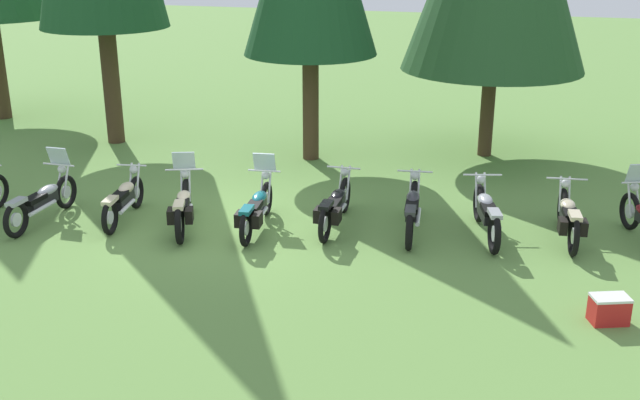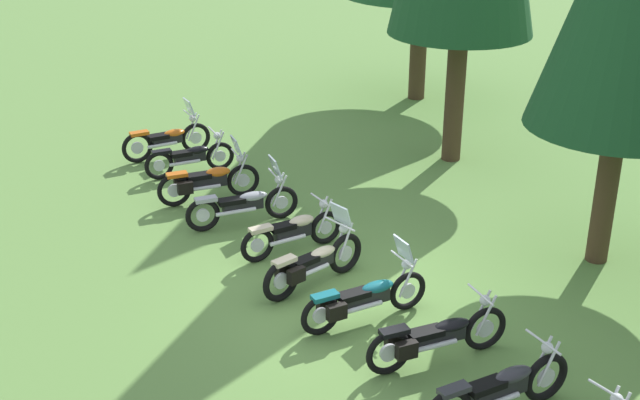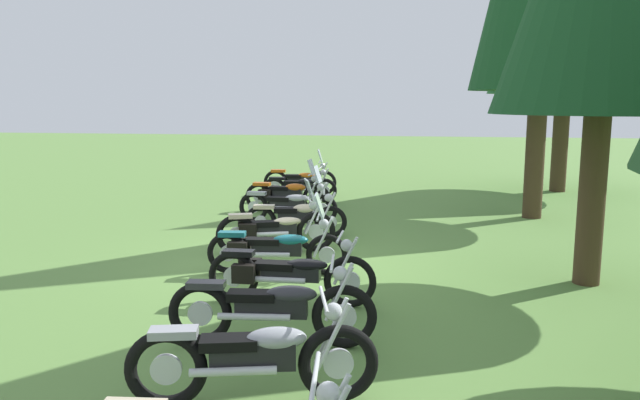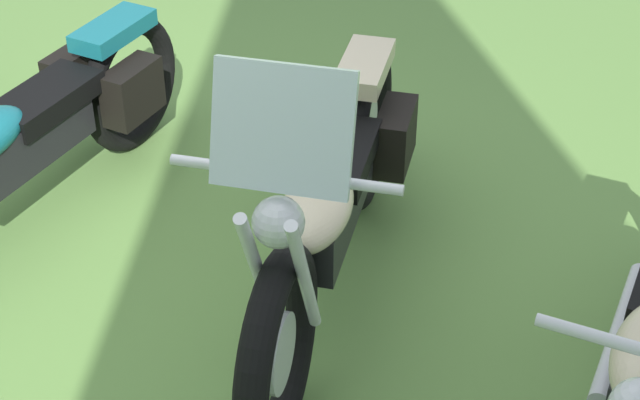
{
  "view_description": "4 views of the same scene",
  "coord_description": "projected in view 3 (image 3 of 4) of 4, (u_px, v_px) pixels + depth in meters",
  "views": [
    {
      "loc": [
        5.47,
        -13.09,
        5.61
      ],
      "look_at": [
        2.02,
        -0.31,
        0.85
      ],
      "focal_mm": 43.08,
      "sensor_mm": 36.0,
      "label": 1
    },
    {
      "loc": [
        11.38,
        -5.18,
        7.49
      ],
      "look_at": [
        -2.23,
        0.41,
        0.92
      ],
      "focal_mm": 47.54,
      "sensor_mm": 36.0,
      "label": 2
    },
    {
      "loc": [
        10.19,
        2.28,
        2.84
      ],
      "look_at": [
        -1.98,
        0.31,
        0.83
      ],
      "focal_mm": 34.21,
      "sensor_mm": 36.0,
      "label": 3
    },
    {
      "loc": [
        -2.47,
        2.42,
        2.8
      ],
      "look_at": [
        -0.76,
        -0.21,
        0.57
      ],
      "focal_mm": 57.3,
      "sensor_mm": 36.0,
      "label": 4
    }
  ],
  "objects": [
    {
      "name": "motorcycle_6",
      "position": [
        275.0,
        247.0,
        10.02
      ],
      "size": [
        0.71,
        2.34,
        1.36
      ],
      "rotation": [
        0.0,
        0.0,
        1.67
      ],
      "color": "black",
      "rests_on": "ground_plane"
    },
    {
      "name": "motorcycle_2",
      "position": [
        287.0,
        193.0,
        15.7
      ],
      "size": [
        0.65,
        2.26,
        1.38
      ],
      "rotation": [
        0.0,
        0.0,
        1.55
      ],
      "color": "black",
      "rests_on": "ground_plane"
    },
    {
      "name": "motorcycle_8",
      "position": [
        273.0,
        308.0,
        7.07
      ],
      "size": [
        0.69,
        2.45,
        1.03
      ],
      "rotation": [
        0.0,
        0.0,
        1.67
      ],
      "color": "black",
      "rests_on": "ground_plane"
    },
    {
      "name": "motorcycle_5",
      "position": [
        275.0,
        229.0,
        11.42
      ],
      "size": [
        1.02,
        2.17,
        1.39
      ],
      "rotation": [
        0.0,
        0.0,
        1.91
      ],
      "color": "black",
      "rests_on": "ground_plane"
    },
    {
      "name": "motorcycle_7",
      "position": [
        287.0,
        273.0,
        8.54
      ],
      "size": [
        0.69,
        2.4,
        1.02
      ],
      "rotation": [
        0.0,
        0.0,
        1.58
      ],
      "color": "black",
      "rests_on": "ground_plane"
    },
    {
      "name": "motorcycle_3",
      "position": [
        289.0,
        204.0,
        14.28
      ],
      "size": [
        0.71,
        2.37,
        1.36
      ],
      "rotation": [
        0.0,
        0.0,
        1.56
      ],
      "color": "black",
      "rests_on": "ground_plane"
    },
    {
      "name": "motorcycle_4",
      "position": [
        296.0,
        217.0,
        12.72
      ],
      "size": [
        0.64,
        2.15,
        0.99
      ],
      "rotation": [
        0.0,
        0.0,
        1.71
      ],
      "color": "black",
      "rests_on": "ground_plane"
    },
    {
      "name": "ground_plane",
      "position": [
        285.0,
        264.0,
        10.75
      ],
      "size": [
        80.0,
        80.0,
        0.0
      ],
      "primitive_type": "plane",
      "color": "#608C42"
    },
    {
      "name": "motorcycle_0",
      "position": [
        301.0,
        179.0,
        18.59
      ],
      "size": [
        0.71,
        2.24,
        1.39
      ],
      "rotation": [
        0.0,
        0.0,
        1.68
      ],
      "color": "black",
      "rests_on": "ground_plane"
    },
    {
      "name": "motorcycle_1",
      "position": [
        300.0,
        187.0,
        17.3
      ],
      "size": [
        0.68,
        2.14,
        0.99
      ],
      "rotation": [
        0.0,
        0.0,
        1.61
      ],
      "color": "black",
      "rests_on": "ground_plane"
    },
    {
      "name": "motorcycle_9",
      "position": [
        255.0,
        357.0,
        5.69
      ],
      "size": [
        0.87,
        2.33,
        1.04
      ],
      "rotation": [
        0.0,
        0.0,
        1.81
      ],
      "color": "black",
      "rests_on": "ground_plane"
    }
  ]
}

